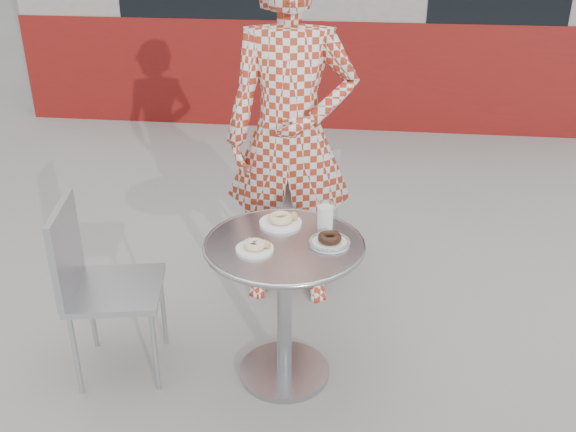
# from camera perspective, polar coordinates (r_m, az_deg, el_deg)

# --- Properties ---
(ground) EXTENTS (60.00, 60.00, 0.00)m
(ground) POSITION_cam_1_polar(r_m,az_deg,el_deg) (3.05, -0.49, -13.49)
(ground) COLOR gray
(ground) RESTS_ON ground
(bistro_table) EXTENTS (0.68, 0.68, 0.68)m
(bistro_table) POSITION_cam_1_polar(r_m,az_deg,el_deg) (2.73, -0.34, -5.45)
(bistro_table) COLOR #B6B6BB
(bistro_table) RESTS_ON ground
(chair_far) EXTENTS (0.50, 0.50, 0.81)m
(chair_far) POSITION_cam_1_polar(r_m,az_deg,el_deg) (3.66, 0.66, -1.56)
(chair_far) COLOR #ABAEB3
(chair_far) RESTS_ON ground
(chair_left) EXTENTS (0.47, 0.46, 0.83)m
(chair_left) POSITION_cam_1_polar(r_m,az_deg,el_deg) (3.02, -14.90, -9.01)
(chair_left) COLOR #ABAEB3
(chair_left) RESTS_ON ground
(seated_person) EXTENTS (0.68, 0.48, 1.80)m
(seated_person) POSITION_cam_1_polar(r_m,az_deg,el_deg) (3.22, 0.25, 7.04)
(seated_person) COLOR #A02F18
(seated_person) RESTS_ON ground
(plate_far) EXTENTS (0.19, 0.19, 0.05)m
(plate_far) POSITION_cam_1_polar(r_m,az_deg,el_deg) (2.79, -0.60, -0.37)
(plate_far) COLOR white
(plate_far) RESTS_ON bistro_table
(plate_near) EXTENTS (0.15, 0.15, 0.04)m
(plate_near) POSITION_cam_1_polar(r_m,az_deg,el_deg) (2.59, -2.92, -2.72)
(plate_near) COLOR white
(plate_near) RESTS_ON bistro_table
(plate_checker) EXTENTS (0.17, 0.17, 0.04)m
(plate_checker) POSITION_cam_1_polar(r_m,az_deg,el_deg) (2.64, 3.71, -2.21)
(plate_checker) COLOR white
(plate_checker) RESTS_ON bistro_table
(milk_cup) EXTENTS (0.07, 0.07, 0.12)m
(milk_cup) POSITION_cam_1_polar(r_m,az_deg,el_deg) (2.75, 3.33, 0.01)
(milk_cup) COLOR white
(milk_cup) RESTS_ON bistro_table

